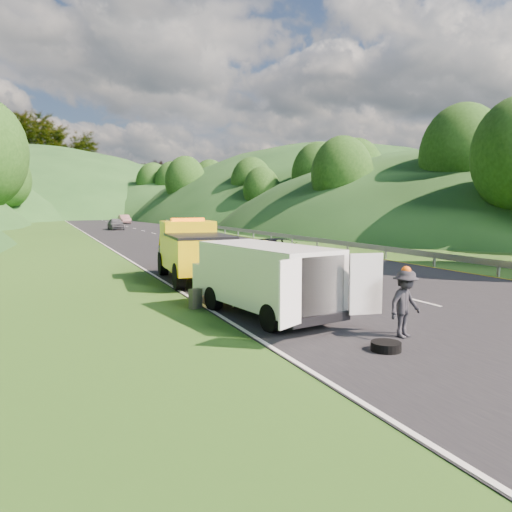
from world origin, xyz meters
name	(u,v)px	position (x,y,z in m)	size (l,w,h in m)	color
ground	(311,298)	(0.00, 0.00, 0.00)	(320.00, 320.00, 0.00)	#38661E
road_surface	(154,233)	(3.00, 40.00, 0.01)	(14.00, 200.00, 0.02)	black
guardrail	(187,227)	(10.30, 52.50, 0.00)	(0.06, 140.00, 1.52)	gray
tree_line_right	(250,224)	(23.00, 60.00, 0.00)	(14.00, 140.00, 14.00)	#2D591A
hills_backdrop	(96,215)	(6.50, 134.70, 0.00)	(201.00, 288.60, 44.00)	#2D5B23
tow_truck	(193,251)	(-2.66, 5.40, 1.30)	(2.81, 6.35, 2.66)	black
white_van	(263,276)	(-2.73, -1.97, 1.19)	(3.46, 6.25, 2.11)	black
woman	(244,305)	(-2.61, -0.20, 0.00)	(0.61, 0.45, 1.67)	silver
child	(239,308)	(-2.98, -0.66, 0.00)	(0.44, 0.34, 0.91)	tan
worker	(404,338)	(-0.53, -5.54, 0.00)	(1.08, 0.62, 1.68)	black
suitcase	(195,299)	(-4.23, -0.12, 0.31)	(0.39, 0.22, 0.62)	#4F503C
spare_tire	(386,352)	(-1.67, -6.28, 0.00)	(0.68, 0.68, 0.20)	black
passing_suv	(279,264)	(3.25, 9.16, 0.00)	(2.31, 5.01, 1.39)	black
dist_car_a	(116,230)	(0.34, 49.99, 0.00)	(1.74, 4.32, 1.47)	#4D4D52
dist_car_b	(125,224)	(4.33, 68.69, 0.00)	(1.54, 4.41, 1.45)	#825856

